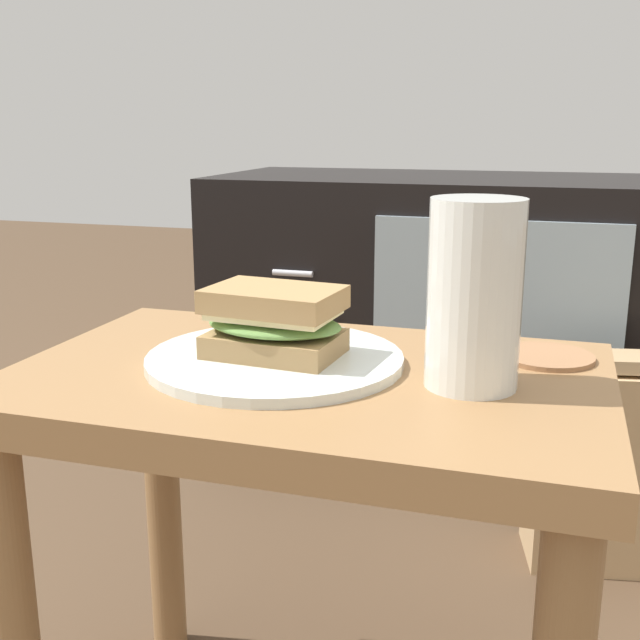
# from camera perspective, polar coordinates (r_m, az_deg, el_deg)

# --- Properties ---
(side_table) EXTENTS (0.56, 0.36, 0.46)m
(side_table) POSITION_cam_1_polar(r_m,az_deg,el_deg) (0.77, -0.86, -10.08)
(side_table) COLOR olive
(side_table) RESTS_ON ground
(tv_cabinet) EXTENTS (0.96, 0.46, 0.58)m
(tv_cabinet) POSITION_cam_1_polar(r_m,az_deg,el_deg) (1.68, 9.17, 0.42)
(tv_cabinet) COLOR black
(tv_cabinet) RESTS_ON ground
(plate) EXTENTS (0.25, 0.25, 0.01)m
(plate) POSITION_cam_1_polar(r_m,az_deg,el_deg) (0.76, -3.32, -2.90)
(plate) COLOR silver
(plate) RESTS_ON side_table
(sandwich_front) EXTENTS (0.14, 0.10, 0.07)m
(sandwich_front) POSITION_cam_1_polar(r_m,az_deg,el_deg) (0.75, -3.36, -0.13)
(sandwich_front) COLOR #9E7A4C
(sandwich_front) RESTS_ON plate
(beer_glass) EXTENTS (0.08, 0.08, 0.17)m
(beer_glass) POSITION_cam_1_polar(r_m,az_deg,el_deg) (0.69, 11.26, 1.74)
(beer_glass) COLOR silver
(beer_glass) RESTS_ON side_table
(coaster) EXTENTS (0.09, 0.09, 0.01)m
(coaster) POSITION_cam_1_polar(r_m,az_deg,el_deg) (0.81, 16.30, -2.58)
(coaster) COLOR #996B47
(coaster) RESTS_ON side_table
(paper_bag) EXTENTS (0.24, 0.17, 0.35)m
(paper_bag) POSITION_cam_1_polar(r_m,az_deg,el_deg) (1.32, 19.89, -9.64)
(paper_bag) COLOR tan
(paper_bag) RESTS_ON ground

